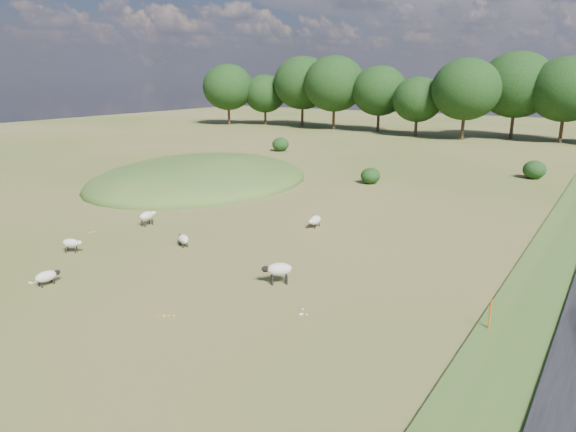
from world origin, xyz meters
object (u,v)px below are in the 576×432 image
object	(u,v)px
sheep_4	(315,220)
sheep_5	(147,216)
sheep_2	(183,239)
marker_post	(490,315)
sheep_3	(47,276)
sheep_0	(71,243)
sheep_1	(278,269)

from	to	relation	value
sheep_4	sheep_5	size ratio (longest dim) A/B	1.02
sheep_2	sheep_5	bearing A→B (deg)	7.47
marker_post	sheep_3	bearing A→B (deg)	-159.69
sheep_0	sheep_3	world-z (taller)	sheep_0
marker_post	sheep_0	bearing A→B (deg)	-171.04
sheep_1	sheep_0	bearing A→B (deg)	-28.08
marker_post	sheep_2	distance (m)	15.28
marker_post	sheep_4	distance (m)	13.56
marker_post	sheep_2	size ratio (longest dim) A/B	1.10
sheep_0	sheep_3	xyz separation A→B (m)	(2.77, -3.04, -0.11)
sheep_2	sheep_3	size ratio (longest dim) A/B	0.99
sheep_2	sheep_4	size ratio (longest dim) A/B	0.91
sheep_0	sheep_5	xyz separation A→B (m)	(-0.56, 5.35, 0.09)
sheep_0	marker_post	bearing A→B (deg)	-18.49
marker_post	sheep_0	size ratio (longest dim) A/B	1.17
sheep_0	sheep_2	world-z (taller)	sheep_0
sheep_1	sheep_5	xyz separation A→B (m)	(-11.32, 2.92, -0.05)
sheep_1	sheep_5	distance (m)	11.69
sheep_3	sheep_1	bearing A→B (deg)	-49.98
sheep_0	sheep_2	bearing A→B (deg)	16.94
sheep_1	sheep_4	size ratio (longest dim) A/B	1.03
sheep_3	sheep_4	distance (m)	14.38
sheep_0	sheep_3	distance (m)	4.11
sheep_1	sheep_2	size ratio (longest dim) A/B	1.13
sheep_3	sheep_5	distance (m)	9.03
marker_post	sheep_3	distance (m)	17.45
sheep_5	marker_post	bearing A→B (deg)	-97.89
sheep_2	sheep_4	distance (m)	7.70
sheep_1	sheep_4	xyz separation A→B (m)	(-2.98, 8.01, -0.22)
sheep_3	marker_post	bearing A→B (deg)	-64.06
sheep_0	sheep_3	size ratio (longest dim) A/B	0.93
marker_post	sheep_1	world-z (taller)	marker_post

